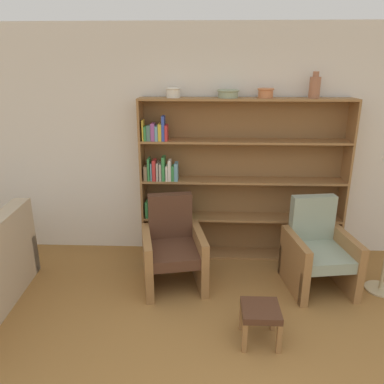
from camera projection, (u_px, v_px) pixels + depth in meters
wall_back at (232, 145)px, 4.52m from camera, size 12.00×0.06×2.75m
bookshelf at (225, 183)px, 4.51m from camera, size 2.43×0.30×1.94m
bowl_copper at (173, 92)px, 4.17m from camera, size 0.17×0.17×0.11m
bowl_sage at (228, 93)px, 4.15m from camera, size 0.25×0.25×0.09m
bowl_stoneware at (266, 92)px, 4.13m from camera, size 0.18×0.18×0.11m
vase_tall at (315, 87)px, 4.09m from camera, size 0.12×0.12×0.28m
armchair_leather at (173, 248)px, 4.05m from camera, size 0.77×0.80×0.95m
armchair_cushioned at (318, 251)px, 3.99m from camera, size 0.73×0.77×0.95m
footstool at (260, 314)px, 3.19m from camera, size 0.32×0.32×0.33m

